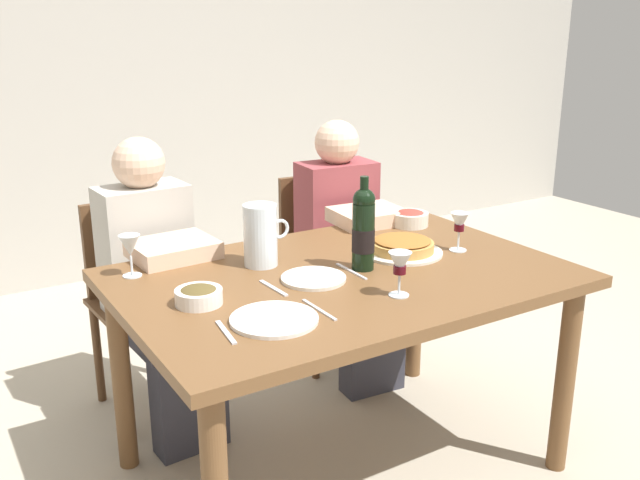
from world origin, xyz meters
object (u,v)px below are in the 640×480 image
olive_bowl (199,296)px  dinner_plate_left_setting (314,278)px  wine_glass_left_diner (130,247)px  baked_tart (402,246)px  diner_left (159,281)px  wine_glass_right_diner (400,265)px  dining_table (344,298)px  diner_right (349,244)px  water_pitcher (261,239)px  chair_left (139,291)px  wine_bottle (364,229)px  wine_glass_centre (459,224)px  chair_right (324,255)px  dinner_plate_right_setting (274,319)px

olive_bowl → dinner_plate_left_setting: olive_bowl is taller
wine_glass_left_diner → olive_bowl: bearing=-74.4°
baked_tart → wine_glass_left_diner: size_ratio=2.07×
diner_left → wine_glass_left_diner: bearing=54.2°
olive_bowl → baked_tart: bearing=4.6°
baked_tart → olive_bowl: (-0.82, -0.07, 0.00)m
wine_glass_left_diner → wine_glass_right_diner: (0.65, -0.61, -0.00)m
dining_table → diner_right: (0.44, 0.63, -0.05)m
water_pitcher → chair_left: 0.78m
dining_table → chair_left: 0.99m
wine_bottle → diner_right: 0.78m
wine_bottle → olive_bowl: (-0.60, -0.00, -0.11)m
wine_glass_right_diner → chair_left: (-0.49, 1.12, -0.36)m
baked_tart → diner_left: (-0.74, 0.56, -0.17)m
dinner_plate_left_setting → water_pitcher: bearing=109.0°
diner_right → wine_bottle: bearing=64.4°
wine_glass_centre → chair_left: wine_glass_centre is taller
chair_right → dinner_plate_right_setting: bearing=56.6°
water_pitcher → chair_right: (0.66, 0.64, -0.36)m
wine_bottle → chair_right: (0.38, 0.87, -0.41)m
chair_left → water_pitcher: bearing=108.1°
wine_bottle → diner_left: 0.87m
wine_glass_right_diner → olive_bowl: bearing=155.1°
dining_table → wine_glass_right_diner: bearing=-83.1°
wine_glass_right_diner → chair_right: (0.42, 1.13, -0.36)m
dinner_plate_left_setting → chair_left: chair_left is taller
dining_table → dinner_plate_left_setting: (-0.12, -0.01, 0.10)m
wine_glass_left_diner → chair_right: wine_glass_left_diner is taller
dining_table → olive_bowl: olive_bowl is taller
wine_bottle → water_pitcher: (-0.28, 0.22, -0.05)m
wine_glass_left_diner → chair_right: bearing=25.7°
dining_table → chair_left: bearing=117.8°
baked_tart → wine_glass_left_diner: bearing=162.9°
dining_table → dinner_plate_right_setting: 0.47m
dinner_plate_left_setting → diner_left: 0.72m
olive_bowl → dinner_plate_left_setting: (0.40, -0.00, -0.02)m
water_pitcher → chair_right: bearing=44.4°
dinner_plate_right_setting → diner_right: 1.21m
water_pitcher → diner_left: size_ratio=0.19×
olive_bowl → chair_left: chair_left is taller
wine_glass_centre → diner_left: bearing=145.4°
water_pitcher → chair_right: water_pitcher is taller
wine_bottle → baked_tart: (0.22, 0.06, -0.12)m
baked_tart → dining_table: bearing=-168.3°
wine_glass_centre → dinner_plate_right_setting: bearing=-166.5°
wine_glass_centre → baked_tart: bearing=157.7°
wine_glass_centre → wine_bottle: bearing=177.7°
dining_table → wine_glass_centre: wine_glass_centre is taller
diner_left → water_pitcher: bearing=117.3°
dining_table → wine_glass_left_diner: 0.74m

